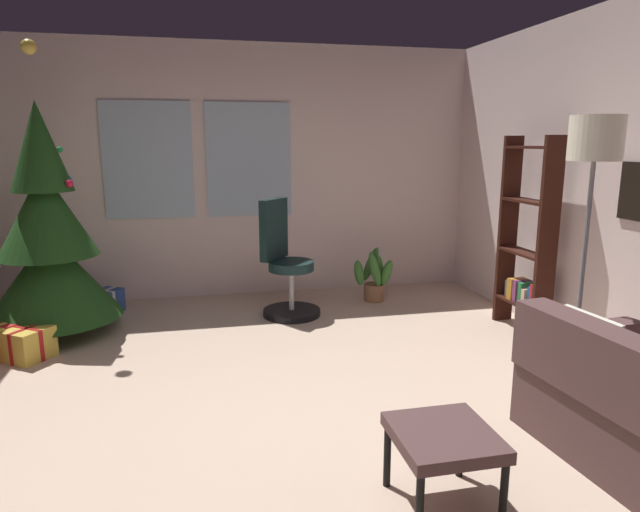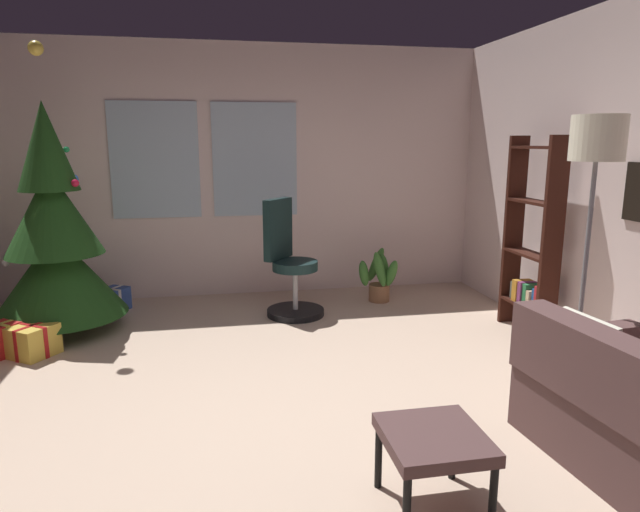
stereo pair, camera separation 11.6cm
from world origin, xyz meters
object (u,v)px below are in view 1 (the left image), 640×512
(office_chair, at_px, (286,270))
(potted_plant, at_px, (374,277))
(footstool, at_px, (444,441))
(gift_box_gold, at_px, (28,344))
(holiday_tree, at_px, (49,243))
(gift_box_blue, at_px, (105,302))
(bookshelf, at_px, (526,247))
(gift_box_green, at_px, (28,348))
(floor_lamp, at_px, (594,163))

(office_chair, relative_size, potted_plant, 1.93)
(footstool, relative_size, gift_box_gold, 1.12)
(holiday_tree, bearing_deg, potted_plant, 7.47)
(footstool, distance_m, gift_box_blue, 3.99)
(bookshelf, distance_m, potted_plant, 1.62)
(gift_box_green, xyz_separation_m, bookshelf, (4.17, -0.27, 0.68))
(footstool, bearing_deg, gift_box_gold, 135.53)
(holiday_tree, distance_m, office_chair, 2.10)
(footstool, relative_size, holiday_tree, 0.19)
(gift_box_green, height_order, gift_box_blue, gift_box_blue)
(office_chair, xyz_separation_m, potted_plant, (0.99, 0.27, -0.19))
(bookshelf, bearing_deg, holiday_tree, 169.27)
(office_chair, bearing_deg, gift_box_green, -163.58)
(gift_box_green, bearing_deg, office_chair, 16.42)
(potted_plant, bearing_deg, gift_box_blue, 176.99)
(gift_box_gold, relative_size, floor_lamp, 0.23)
(floor_lamp, bearing_deg, holiday_tree, 152.16)
(gift_box_blue, bearing_deg, footstool, -59.97)
(footstool, height_order, gift_box_gold, footstool)
(footstool, xyz_separation_m, bookshelf, (1.75, 2.13, 0.43))
(potted_plant, bearing_deg, gift_box_gold, -163.08)
(gift_box_green, relative_size, potted_plant, 0.61)
(gift_box_green, relative_size, gift_box_gold, 0.86)
(gift_box_gold, height_order, potted_plant, potted_plant)
(gift_box_blue, bearing_deg, bookshelf, -19.34)
(gift_box_gold, distance_m, gift_box_blue, 1.17)
(gift_box_gold, relative_size, bookshelf, 0.24)
(footstool, relative_size, floor_lamp, 0.25)
(office_chair, xyz_separation_m, bookshelf, (2.00, -0.90, 0.31))
(gift_box_green, relative_size, bookshelf, 0.21)
(holiday_tree, xyz_separation_m, gift_box_green, (-0.10, -0.50, -0.75))
(footstool, relative_size, gift_box_blue, 1.15)
(bookshelf, height_order, potted_plant, bookshelf)
(bookshelf, bearing_deg, gift_box_gold, 177.01)
(gift_box_blue, height_order, bookshelf, bookshelf)
(gift_box_gold, relative_size, office_chair, 0.37)
(gift_box_gold, distance_m, bookshelf, 4.20)
(gift_box_gold, distance_m, potted_plant, 3.28)
(footstool, distance_m, office_chair, 3.05)
(holiday_tree, relative_size, potted_plant, 4.20)
(gift_box_gold, bearing_deg, gift_box_green, 112.12)
(footstool, bearing_deg, gift_box_blue, 120.03)
(holiday_tree, bearing_deg, gift_box_green, -101.36)
(gift_box_blue, bearing_deg, potted_plant, -3.01)
(gift_box_green, relative_size, gift_box_blue, 0.88)
(holiday_tree, bearing_deg, gift_box_blue, 59.55)
(footstool, distance_m, bookshelf, 2.79)
(gift_box_gold, bearing_deg, bookshelf, -2.99)
(footstool, bearing_deg, bookshelf, 50.61)
(office_chair, bearing_deg, potted_plant, 15.04)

